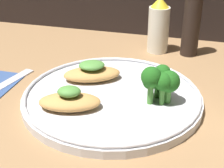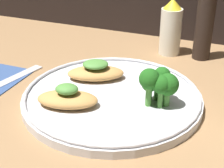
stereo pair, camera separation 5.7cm
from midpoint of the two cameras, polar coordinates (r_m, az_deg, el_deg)
ground_plane at (r=58.48cm, az=-2.77°, el=-3.46°), size 180.00×180.00×1.00cm
plate at (r=57.73cm, az=-2.81°, el=-2.19°), size 30.13×30.13×2.00cm
grilled_meat_front at (r=53.96cm, az=-10.05°, el=-2.80°), size 10.71×7.59×3.69cm
grilled_meat_middle at (r=62.15cm, az=-5.96°, el=1.84°), size 11.49×8.99×3.55cm
broccoli_bunch at (r=54.11cm, az=4.99°, el=0.63°), size 6.04×5.56×6.34cm
sauce_bottle at (r=77.03cm, az=5.65°, el=9.52°), size 4.64×4.64×12.37cm
pepper_grinder at (r=75.59cm, az=11.06°, el=10.44°), size 3.74×3.74×17.29cm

